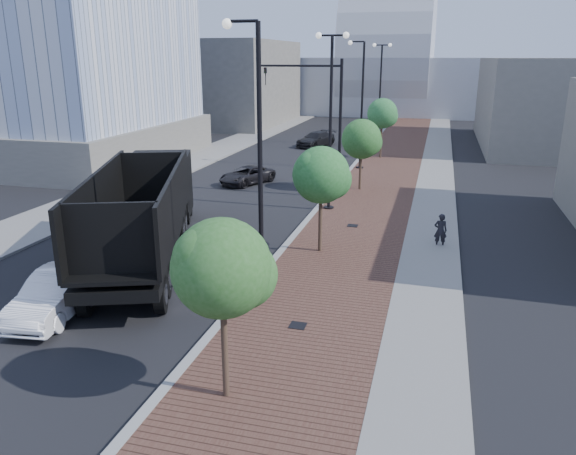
% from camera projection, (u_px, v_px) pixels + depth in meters
% --- Properties ---
extents(sidewalk, '(7.00, 140.00, 0.12)m').
position_uv_depth(sidewalk, '(404.00, 157.00, 46.36)').
color(sidewalk, '#4C2D23').
rests_on(sidewalk, ground).
extents(concrete_strip, '(2.40, 140.00, 0.13)m').
position_uv_depth(concrete_strip, '(437.00, 158.00, 45.69)').
color(concrete_strip, slate).
rests_on(concrete_strip, ground).
extents(curb, '(0.30, 140.00, 0.14)m').
position_uv_depth(curb, '(363.00, 155.00, 47.24)').
color(curb, gray).
rests_on(curb, ground).
extents(west_sidewalk, '(4.00, 140.00, 0.12)m').
position_uv_depth(west_sidewalk, '(220.00, 149.00, 50.49)').
color(west_sidewalk, slate).
rests_on(west_sidewalk, ground).
extents(dump_truck, '(7.65, 14.18, 3.96)m').
position_uv_depth(dump_truck, '(152.00, 206.00, 24.81)').
color(dump_truck, black).
rests_on(dump_truck, ground).
extents(white_sedan, '(2.10, 4.55, 1.45)m').
position_uv_depth(white_sedan, '(58.00, 293.00, 18.00)').
color(white_sedan, white).
rests_on(white_sedan, ground).
extents(dark_car_mid, '(3.41, 4.50, 1.14)m').
position_uv_depth(dark_car_mid, '(247.00, 175.00, 36.70)').
color(dark_car_mid, black).
rests_on(dark_car_mid, ground).
extents(dark_car_far, '(3.50, 5.03, 1.35)m').
position_uv_depth(dark_car_far, '(316.00, 139.00, 52.09)').
color(dark_car_far, black).
rests_on(dark_car_far, ground).
extents(pedestrian, '(0.59, 0.42, 1.54)m').
position_uv_depth(pedestrian, '(440.00, 231.00, 24.31)').
color(pedestrian, black).
rests_on(pedestrian, ground).
extents(streetlight_1, '(1.44, 0.56, 9.21)m').
position_uv_depth(streetlight_1, '(257.00, 176.00, 18.19)').
color(streetlight_1, black).
rests_on(streetlight_1, ground).
extents(streetlight_2, '(1.72, 0.56, 9.28)m').
position_uv_depth(streetlight_2, '(330.00, 122.00, 29.09)').
color(streetlight_2, black).
rests_on(streetlight_2, ground).
extents(streetlight_3, '(1.44, 0.56, 9.21)m').
position_uv_depth(streetlight_3, '(360.00, 111.00, 40.32)').
color(streetlight_3, black).
rests_on(streetlight_3, ground).
extents(streetlight_4, '(1.72, 0.56, 9.28)m').
position_uv_depth(streetlight_4, '(380.00, 94.00, 51.22)').
color(streetlight_4, black).
rests_on(streetlight_4, ground).
extents(traffic_mast, '(5.09, 0.20, 8.00)m').
position_uv_depth(traffic_mast, '(325.00, 113.00, 32.03)').
color(traffic_mast, black).
rests_on(traffic_mast, ground).
extents(tree_0, '(2.39, 2.35, 4.63)m').
position_uv_depth(tree_0, '(224.00, 268.00, 12.65)').
color(tree_0, '#382619').
rests_on(tree_0, ground).
extents(tree_1, '(2.42, 2.38, 4.61)m').
position_uv_depth(tree_1, '(322.00, 175.00, 22.81)').
color(tree_1, '#382619').
rests_on(tree_1, ground).
extents(tree_2, '(2.48, 2.44, 4.49)m').
position_uv_depth(tree_2, '(362.00, 139.00, 33.92)').
color(tree_2, '#382619').
rests_on(tree_2, ground).
extents(tree_3, '(2.48, 2.44, 4.93)m').
position_uv_depth(tree_3, '(383.00, 114.00, 44.86)').
color(tree_3, '#382619').
rests_on(tree_3, ground).
extents(tower_podium, '(19.00, 19.00, 3.00)m').
position_uv_depth(tower_podium, '(58.00, 141.00, 45.45)').
color(tower_podium, '#67645D').
rests_on(tower_podium, ground).
extents(convention_center, '(50.00, 30.00, 50.00)m').
position_uv_depth(convention_center, '(391.00, 71.00, 87.49)').
color(convention_center, '#A9ACB3').
rests_on(convention_center, ground).
extents(commercial_block_nw, '(14.00, 20.00, 10.00)m').
position_uv_depth(commercial_block_nw, '(227.00, 83.00, 69.24)').
color(commercial_block_nw, '#5F5C55').
rests_on(commercial_block_nw, ground).
extents(commercial_block_ne, '(12.00, 22.00, 8.00)m').
position_uv_depth(commercial_block_ne, '(551.00, 103.00, 51.30)').
color(commercial_block_ne, '#68655D').
rests_on(commercial_block_ne, ground).
extents(utility_cover_1, '(0.50, 0.50, 0.02)m').
position_uv_depth(utility_cover_1, '(298.00, 325.00, 17.10)').
color(utility_cover_1, black).
rests_on(utility_cover_1, sidewalk).
extents(utility_cover_2, '(0.50, 0.50, 0.02)m').
position_uv_depth(utility_cover_2, '(353.00, 226.00, 27.25)').
color(utility_cover_2, black).
rests_on(utility_cover_2, sidewalk).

